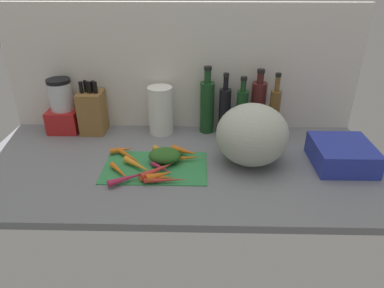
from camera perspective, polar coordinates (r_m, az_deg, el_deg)
ground_plane at (r=149.23cm, az=-2.24°, el=-3.49°), size 170.00×80.00×3.00cm
wall_back at (r=172.44cm, az=-1.68°, el=12.26°), size 170.00×3.00×60.00cm
cutting_board at (r=145.13cm, az=-6.02°, el=-3.74°), size 42.53×26.32×0.80cm
carrot_0 at (r=141.37cm, az=-4.98°, el=-3.92°), size 9.57×8.46×2.09cm
carrot_1 at (r=135.65cm, az=-5.29°, el=-5.09°), size 11.29×8.19×3.38cm
carrot_2 at (r=135.30cm, az=-5.62°, el=-5.50°), size 13.55×3.02×2.22cm
carrot_3 at (r=151.45cm, az=-1.19°, el=-1.20°), size 12.38×8.23×3.56cm
carrot_4 at (r=147.25cm, az=-1.51°, el=-2.32°), size 17.18×4.83×2.59cm
carrot_5 at (r=133.83cm, az=-4.31°, el=-5.88°), size 16.65×3.45×2.06cm
carrot_6 at (r=143.59cm, az=-8.82°, el=-3.46°), size 13.90×12.42×2.83cm
carrot_7 at (r=150.98cm, az=-10.19°, el=-2.02°), size 13.87×14.01×2.39cm
carrot_8 at (r=138.93cm, az=-5.70°, el=-4.26°), size 13.82×13.49×3.37cm
carrot_9 at (r=156.71cm, az=-11.37°, el=-0.94°), size 10.50×5.48×2.56cm
carrot_10 at (r=136.37cm, az=-10.32°, el=-5.45°), size 15.38×10.94×2.67cm
carrot_11 at (r=141.26cm, az=-11.65°, el=-4.45°), size 10.70×12.55×2.18cm
carrot_12 at (r=151.23cm, az=-4.40°, el=-1.48°), size 12.20×11.21×2.85cm
carrot_greens_pile at (r=146.32cm, az=-4.46°, el=-1.89°), size 13.64×10.50×5.77cm
winter_squash at (r=144.67cm, az=9.80°, el=1.50°), size 29.65×28.24×25.67cm
knife_block at (r=177.89cm, az=-15.94°, el=5.14°), size 11.52×12.84×26.15cm
blender_appliance at (r=183.82cm, az=-20.30°, el=5.40°), size 14.76×14.76×26.48cm
paper_towel_roll at (r=170.59cm, az=-5.14°, el=5.50°), size 11.77×11.77×23.38cm
bottle_0 at (r=170.40cm, az=2.48°, el=6.29°), size 6.99×6.99×32.88cm
bottle_1 at (r=170.25cm, az=5.36°, el=5.60°), size 5.73×5.73×30.17cm
bottle_2 at (r=170.00cm, az=8.11°, el=5.36°), size 5.41×5.41×28.77cm
bottle_3 at (r=172.55cm, az=10.71°, el=6.02°), size 7.26×7.26×31.83cm
bottle_4 at (r=170.53cm, az=13.28°, el=5.16°), size 5.08×5.08×31.23cm
dish_rack at (r=157.09cm, az=23.32°, el=-1.62°), size 23.50×24.94×9.53cm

